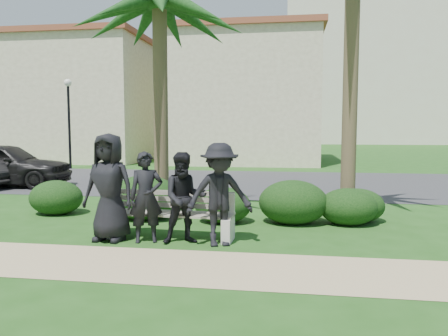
{
  "coord_description": "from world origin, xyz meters",
  "views": [
    {
      "loc": [
        1.49,
        -7.68,
        1.96
      ],
      "look_at": [
        0.18,
        1.0,
        1.15
      ],
      "focal_mm": 35.0,
      "sensor_mm": 36.0,
      "label": 1
    }
  ],
  "objects": [
    {
      "name": "ground",
      "position": [
        0.0,
        0.0,
        0.0
      ],
      "size": [
        160.0,
        160.0,
        0.0
      ],
      "primitive_type": "plane",
      "color": "#1F4C15",
      "rests_on": "ground"
    },
    {
      "name": "hedge_f",
      "position": [
        2.68,
        1.36,
        0.38
      ],
      "size": [
        1.17,
        0.97,
        0.76
      ],
      "primitive_type": "ellipsoid",
      "color": "black",
      "rests_on": "ground"
    },
    {
      "name": "stucco_bldg_left",
      "position": [
        -12.0,
        18.0,
        3.66
      ],
      "size": [
        10.4,
        8.4,
        7.3
      ],
      "color": "#BAB08B",
      "rests_on": "ground"
    },
    {
      "name": "man_c",
      "position": [
        -0.26,
        -0.56,
        0.78
      ],
      "size": [
        0.91,
        0.81,
        1.56
      ],
      "primitive_type": "imported",
      "rotation": [
        0.0,
        0.0,
        0.34
      ],
      "color": "black",
      "rests_on": "ground"
    },
    {
      "name": "man_b",
      "position": [
        -0.92,
        -0.58,
        0.78
      ],
      "size": [
        0.66,
        0.54,
        1.56
      ],
      "primitive_type": "imported",
      "rotation": [
        0.0,
        0.0,
        0.34
      ],
      "color": "black",
      "rests_on": "ground"
    },
    {
      "name": "man_a",
      "position": [
        -1.6,
        -0.56,
        0.94
      ],
      "size": [
        0.97,
        0.68,
        1.87
      ],
      "primitive_type": "imported",
      "rotation": [
        0.0,
        0.0,
        -0.1
      ],
      "color": "black",
      "rests_on": "ground"
    },
    {
      "name": "hedge_c",
      "position": [
        0.13,
        1.17,
        0.38
      ],
      "size": [
        1.17,
        0.97,
        0.76
      ],
      "primitive_type": "ellipsoid",
      "color": "black",
      "rests_on": "ground"
    },
    {
      "name": "palm_left",
      "position": [
        -1.35,
        1.75,
        4.7
      ],
      "size": [
        3.0,
        3.0,
        5.67
      ],
      "color": "brown",
      "rests_on": "ground"
    },
    {
      "name": "asphalt_street",
      "position": [
        0.0,
        8.0,
        0.0
      ],
      "size": [
        160.0,
        8.0,
        0.01
      ],
      "primitive_type": "cube",
      "color": "#2D2D30",
      "rests_on": "ground"
    },
    {
      "name": "street_lamp",
      "position": [
        -9.0,
        12.0,
        2.94
      ],
      "size": [
        0.36,
        0.36,
        4.29
      ],
      "color": "black",
      "rests_on": "ground"
    },
    {
      "name": "hedge_b",
      "position": [
        -1.6,
        1.29,
        0.49
      ],
      "size": [
        1.5,
        1.24,
        0.98
      ],
      "primitive_type": "ellipsoid",
      "color": "black",
      "rests_on": "ground"
    },
    {
      "name": "footpath",
      "position": [
        0.0,
        -1.8,
        0.0
      ],
      "size": [
        30.0,
        1.6,
        0.01
      ],
      "primitive_type": "cube",
      "color": "tan",
      "rests_on": "ground"
    },
    {
      "name": "hedge_e",
      "position": [
        2.92,
        1.68,
        0.36
      ],
      "size": [
        1.1,
        0.91,
        0.72
      ],
      "primitive_type": "ellipsoid",
      "color": "black",
      "rests_on": "ground"
    },
    {
      "name": "stucco_bldg_right",
      "position": [
        -1.0,
        18.0,
        3.66
      ],
      "size": [
        8.4,
        8.4,
        7.3
      ],
      "color": "#BAB08B",
      "rests_on": "ground"
    },
    {
      "name": "park_bench",
      "position": [
        -0.62,
        -0.25,
        0.36
      ],
      "size": [
        2.32,
        0.62,
        0.81
      ],
      "rotation": [
        0.0,
        0.0,
        -0.04
      ],
      "color": "gray",
      "rests_on": "ground"
    },
    {
      "name": "car_a",
      "position": [
        -7.99,
        5.58,
        0.74
      ],
      "size": [
        4.55,
        2.33,
        1.48
      ],
      "primitive_type": "imported",
      "rotation": [
        0.0,
        0.0,
        1.71
      ],
      "color": "black",
      "rests_on": "ground"
    },
    {
      "name": "hedge_d",
      "position": [
        1.58,
        1.32,
        0.46
      ],
      "size": [
        1.42,
        1.17,
        0.92
      ],
      "primitive_type": "ellipsoid",
      "color": "black",
      "rests_on": "ground"
    },
    {
      "name": "hedge_a",
      "position": [
        -3.77,
        1.49,
        0.4
      ],
      "size": [
        1.22,
        1.01,
        0.8
      ],
      "primitive_type": "ellipsoid",
      "color": "black",
      "rests_on": "ground"
    },
    {
      "name": "man_d",
      "position": [
        0.35,
        -0.62,
        0.86
      ],
      "size": [
        1.26,
        0.97,
        1.72
      ],
      "primitive_type": "imported",
      "rotation": [
        0.0,
        0.0,
        0.34
      ],
      "color": "black",
      "rests_on": "ground"
    },
    {
      "name": "hotel_tower",
      "position": [
        14.0,
        55.0,
        13.41
      ],
      "size": [
        26.0,
        18.0,
        37.3
      ],
      "color": "beige",
      "rests_on": "ground"
    }
  ]
}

